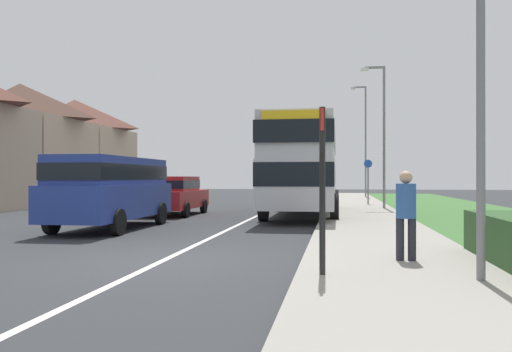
% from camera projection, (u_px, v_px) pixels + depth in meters
% --- Properties ---
extents(ground_plane, '(120.00, 120.00, 0.00)m').
position_uv_depth(ground_plane, '(163.00, 261.00, 9.80)').
color(ground_plane, '#2D3033').
extents(lane_marking_centre, '(0.14, 60.00, 0.01)m').
position_uv_depth(lane_marking_centre, '(241.00, 223.00, 17.70)').
color(lane_marking_centre, silver).
rests_on(lane_marking_centre, ground_plane).
extents(pavement_near_side, '(3.20, 68.00, 0.12)m').
position_uv_depth(pavement_near_side, '(372.00, 230.00, 15.08)').
color(pavement_near_side, gray).
rests_on(pavement_near_side, ground_plane).
extents(double_decker_bus, '(2.80, 10.12, 3.70)m').
position_uv_depth(double_decker_bus, '(304.00, 163.00, 21.21)').
color(double_decker_bus, '#BCBCC1').
rests_on(double_decker_bus, ground_plane).
extents(parked_van_blue, '(2.11, 5.54, 2.15)m').
position_uv_depth(parked_van_blue, '(112.00, 186.00, 15.86)').
color(parked_van_blue, navy).
rests_on(parked_van_blue, ground_plane).
extents(parked_car_red, '(1.96, 4.42, 1.59)m').
position_uv_depth(parked_car_red, '(174.00, 194.00, 21.70)').
color(parked_car_red, '#B21E1E').
rests_on(parked_car_red, ground_plane).
extents(pedestrian_at_stop, '(0.34, 0.34, 1.67)m').
position_uv_depth(pedestrian_at_stop, '(406.00, 211.00, 9.09)').
color(pedestrian_at_stop, '#23232D').
rests_on(pedestrian_at_stop, ground_plane).
extents(bus_stop_sign, '(0.09, 0.52, 2.60)m').
position_uv_depth(bus_stop_sign, '(322.00, 178.00, 7.79)').
color(bus_stop_sign, black).
rests_on(bus_stop_sign, ground_plane).
extents(cycle_route_sign, '(0.44, 0.08, 2.52)m').
position_uv_depth(cycle_route_sign, '(368.00, 180.00, 28.44)').
color(cycle_route_sign, slate).
rests_on(cycle_route_sign, ground_plane).
extents(street_lamp_mid, '(1.14, 0.20, 6.80)m').
position_uv_depth(street_lamp_mid, '(382.00, 127.00, 24.77)').
color(street_lamp_mid, slate).
rests_on(street_lamp_mid, ground_plane).
extents(street_lamp_far, '(1.14, 0.20, 8.31)m').
position_uv_depth(street_lamp_far, '(364.00, 135.00, 38.92)').
color(street_lamp_far, slate).
rests_on(street_lamp_far, ground_plane).
extents(house_terrace_far_side, '(6.74, 19.02, 6.99)m').
position_uv_depth(house_terrace_far_side, '(20.00, 144.00, 30.33)').
color(house_terrace_far_side, tan).
rests_on(house_terrace_far_side, ground_plane).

